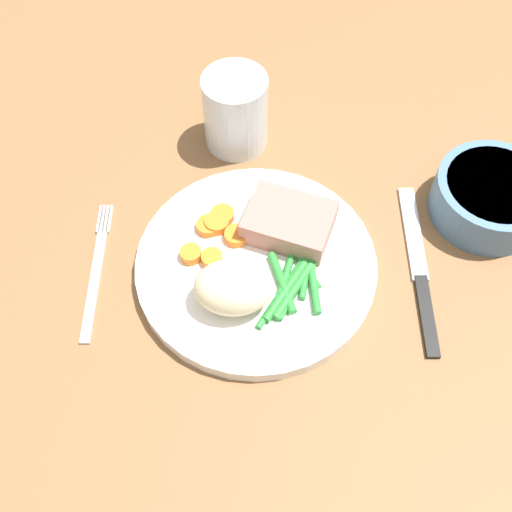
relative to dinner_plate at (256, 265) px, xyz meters
The scene contains 10 objects.
dining_table 3.34cm from the dinner_plate, 91.43° to the left, with size 120.00×90.00×2.00cm.
dinner_plate is the anchor object (origin of this frame).
meat_portion 5.59cm from the dinner_plate, 49.40° to the left, with size 8.77×6.50×2.86cm, color #B2756B.
mashed_potatoes 5.94cm from the dinner_plate, 116.57° to the right, with size 7.55×5.69×4.91cm, color beige.
carrot_slices 5.32cm from the dinner_plate, 143.81° to the left, with size 6.91×7.78×1.13cm.
green_beans 4.73cm from the dinner_plate, 35.99° to the right, with size 6.82×10.40×0.90cm.
fork 16.62cm from the dinner_plate, behind, with size 1.44×16.60×0.40cm.
knife 16.84cm from the dinner_plate, ahead, with size 1.70×20.50×0.64cm.
water_glass 18.62cm from the dinner_plate, 97.52° to the left, with size 7.38×7.38×9.19cm.
salad_bowl 26.30cm from the dinner_plate, 16.83° to the left, with size 12.32×12.32×4.75cm.
Camera 1 is at (0.11, -36.10, 56.92)cm, focal length 43.34 mm.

